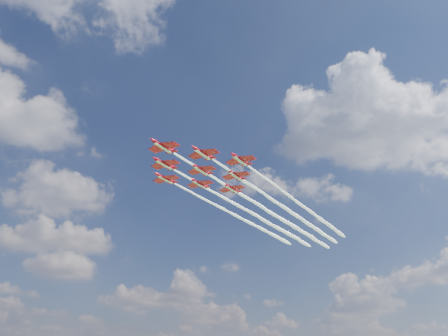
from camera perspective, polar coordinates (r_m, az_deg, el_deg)
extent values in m
cylinder|color=#AF091C|center=(119.19, -7.95, 2.79)|extent=(7.15, 4.55, 1.04)
cone|color=#AF091C|center=(116.01, -9.41, 3.68)|extent=(2.16, 1.82, 1.04)
cone|color=#AF091C|center=(122.28, -6.65, 2.00)|extent=(1.70, 1.51, 0.95)
ellipsoid|color=black|center=(118.10, -8.51, 3.32)|extent=(2.14, 1.70, 0.68)
cube|color=#AF091C|center=(119.49, -7.81, 2.68)|extent=(6.84, 9.10, 0.13)
cube|color=#AF091C|center=(121.81, -6.84, 2.11)|extent=(2.80, 3.63, 0.11)
cube|color=#AF091C|center=(122.32, -6.77, 2.44)|extent=(1.39, 0.84, 1.70)
cube|color=silver|center=(118.98, -7.96, 2.59)|extent=(6.64, 4.16, 0.11)
cylinder|color=#AF091C|center=(121.99, -2.77, 1.92)|extent=(7.15, 4.55, 1.04)
cone|color=#AF091C|center=(118.52, -4.05, 2.77)|extent=(2.16, 1.82, 1.04)
cone|color=#AF091C|center=(125.33, -1.64, 1.16)|extent=(1.70, 1.51, 0.95)
ellipsoid|color=black|center=(120.78, -3.27, 2.43)|extent=(2.14, 1.70, 0.68)
cube|color=#AF091C|center=(122.32, -2.65, 1.82)|extent=(6.84, 9.10, 0.13)
cube|color=#AF091C|center=(124.83, -1.80, 1.27)|extent=(2.80, 3.63, 0.11)
cube|color=#AF091C|center=(125.34, -1.75, 1.59)|extent=(1.39, 0.84, 1.70)
cube|color=silver|center=(121.78, -2.78, 1.72)|extent=(6.64, 4.16, 0.11)
cylinder|color=#AF091C|center=(129.47, -7.79, 0.53)|extent=(7.15, 4.55, 1.04)
cone|color=#AF091C|center=(126.20, -9.13, 1.29)|extent=(2.16, 1.82, 1.04)
cone|color=#AF091C|center=(132.62, -6.60, -0.15)|extent=(1.70, 1.51, 0.95)
ellipsoid|color=black|center=(128.33, -8.31, 1.00)|extent=(2.14, 1.70, 0.68)
cube|color=#AF091C|center=(129.78, -7.66, 0.44)|extent=(6.84, 9.10, 0.13)
cube|color=#AF091C|center=(132.15, -6.77, -0.05)|extent=(2.80, 3.63, 0.11)
cube|color=#AF091C|center=(132.63, -6.70, 0.26)|extent=(1.39, 0.84, 1.70)
cube|color=silver|center=(129.28, -7.80, 0.34)|extent=(6.64, 4.16, 0.11)
cylinder|color=#AF091C|center=(125.76, 2.13, 1.08)|extent=(7.15, 4.55, 1.04)
cone|color=#AF091C|center=(122.04, 1.04, 1.88)|extent=(2.16, 1.82, 1.04)
cone|color=#AF091C|center=(129.32, 3.10, 0.36)|extent=(1.70, 1.51, 0.95)
ellipsoid|color=black|center=(124.45, 1.70, 1.57)|extent=(2.14, 1.70, 0.68)
cube|color=#AF091C|center=(126.12, 2.24, 0.98)|extent=(6.84, 9.10, 0.13)
cube|color=#AF091C|center=(128.79, 2.96, 0.47)|extent=(2.80, 3.63, 0.11)
cube|color=#AF091C|center=(129.29, 2.99, 0.78)|extent=(1.39, 0.84, 1.70)
cube|color=silver|center=(125.56, 2.14, 0.88)|extent=(6.64, 4.16, 0.11)
cylinder|color=#AF091C|center=(132.33, -3.02, -0.23)|extent=(7.15, 4.55, 1.04)
cone|color=#AF091C|center=(128.80, -4.20, 0.50)|extent=(2.16, 1.82, 1.04)
cone|color=#AF091C|center=(135.71, -1.97, -0.87)|extent=(1.70, 1.51, 0.95)
ellipsoid|color=black|center=(131.08, -3.48, 0.23)|extent=(2.14, 1.70, 0.68)
cube|color=#AF091C|center=(132.67, -2.91, -0.31)|extent=(6.84, 9.10, 0.13)
cube|color=#AF091C|center=(135.21, -2.12, -0.78)|extent=(2.80, 3.63, 0.11)
cube|color=#AF091C|center=(135.69, -2.07, -0.47)|extent=(1.39, 0.84, 1.70)
cube|color=silver|center=(132.14, -3.03, -0.41)|extent=(6.64, 4.16, 0.11)
cylinder|color=#AF091C|center=(139.92, -7.66, -1.39)|extent=(7.15, 4.55, 1.04)
cone|color=#AF091C|center=(136.59, -8.89, -0.74)|extent=(2.16, 1.82, 1.04)
cone|color=#AF091C|center=(143.13, -6.55, -1.98)|extent=(1.70, 1.51, 0.95)
ellipsoid|color=black|center=(138.74, -8.13, -0.97)|extent=(2.14, 1.70, 0.68)
cube|color=#AF091C|center=(140.24, -7.54, -1.48)|extent=(6.84, 9.10, 0.13)
cube|color=#AF091C|center=(142.65, -6.71, -1.89)|extent=(2.80, 3.63, 0.11)
cube|color=#AF091C|center=(143.10, -6.65, -1.60)|extent=(1.39, 0.84, 1.70)
cube|color=silver|center=(139.74, -7.67, -1.57)|extent=(6.64, 4.16, 0.11)
cylinder|color=#AF091C|center=(136.08, 1.51, -0.94)|extent=(7.15, 4.55, 1.04)
cone|color=#AF091C|center=(132.33, 0.49, -0.26)|extent=(2.16, 1.82, 1.04)
cone|color=#AF091C|center=(139.67, 2.43, -1.55)|extent=(1.70, 1.51, 0.95)
ellipsoid|color=black|center=(134.74, 1.11, -0.51)|extent=(2.14, 1.70, 0.68)
cube|color=#AF091C|center=(136.44, 1.61, -1.03)|extent=(6.84, 9.10, 0.13)
cube|color=#AF091C|center=(139.13, 2.29, -1.46)|extent=(2.80, 3.63, 0.11)
cube|color=#AF091C|center=(139.61, 2.33, -1.17)|extent=(1.39, 0.84, 1.70)
cube|color=silver|center=(135.90, 1.52, -1.13)|extent=(6.64, 4.16, 0.11)
cylinder|color=#AF091C|center=(142.83, -3.24, -2.06)|extent=(7.15, 4.55, 1.04)
cone|color=#AF091C|center=(139.25, -4.34, -1.43)|extent=(2.16, 1.82, 1.04)
cone|color=#AF091C|center=(146.25, -2.25, -2.61)|extent=(1.70, 1.51, 0.95)
ellipsoid|color=black|center=(141.55, -3.67, -1.65)|extent=(2.14, 1.70, 0.68)
cube|color=#AF091C|center=(143.17, -3.13, -2.13)|extent=(6.84, 9.10, 0.13)
cube|color=#AF091C|center=(145.73, -2.40, -2.53)|extent=(2.80, 3.63, 0.11)
cube|color=#AF091C|center=(146.19, -2.35, -2.24)|extent=(1.39, 0.84, 1.70)
cube|color=silver|center=(142.65, -3.24, -2.23)|extent=(6.64, 4.16, 0.11)
cylinder|color=#AF091C|center=(146.56, 0.98, -2.68)|extent=(7.15, 4.55, 1.04)
cone|color=#AF091C|center=(142.78, 0.02, -2.09)|extent=(2.16, 1.82, 1.04)
cone|color=#AF091C|center=(150.17, 1.85, -3.20)|extent=(1.70, 1.51, 0.95)
ellipsoid|color=black|center=(145.20, 0.60, -2.29)|extent=(2.14, 1.70, 0.68)
cube|color=#AF091C|center=(146.93, 1.08, -2.75)|extent=(6.84, 9.10, 0.13)
cube|color=#AF091C|center=(149.63, 1.72, -3.12)|extent=(2.80, 3.63, 0.11)
cube|color=#AF091C|center=(150.09, 1.75, -2.84)|extent=(1.39, 0.84, 1.70)
cube|color=silver|center=(146.39, 0.98, -2.85)|extent=(6.64, 4.16, 0.11)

